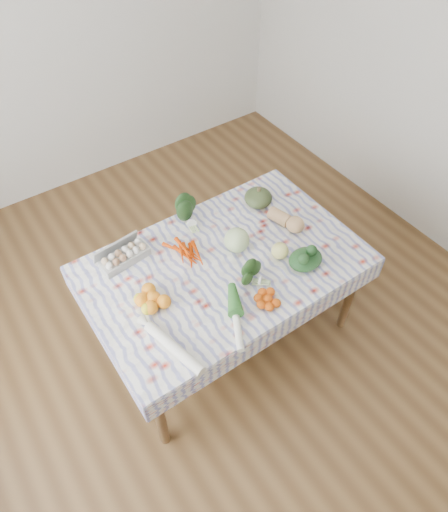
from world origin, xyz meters
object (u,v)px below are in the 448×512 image
Objects in this scene: butternut_squash at (287,219)px; dining_table at (224,271)px; cabbage at (237,240)px; egg_carton at (125,257)px; kabocha_squash at (258,198)px; grapefruit at (280,251)px.

dining_table is at bearing 168.74° from butternut_squash.
cabbage reaches higher than dining_table.
dining_table is at bearing -42.21° from egg_carton.
grapefruit is at bearing -111.76° from kabocha_squash.
grapefruit is at bearing -48.49° from cabbage.
butternut_squash is (0.51, 0.03, 0.14)m from dining_table.
cabbage is 0.27m from grapefruit.
kabocha_squash reaches higher than egg_carton.
egg_carton is 1.63× the size of kabocha_squash.
egg_carton is at bearing 147.83° from grapefruit.
egg_carton is 0.93m from grapefruit.
butternut_squash is at bearing 41.64° from grapefruit.
kabocha_squash reaches higher than grapefruit.
egg_carton is 2.90× the size of grapefruit.
kabocha_squash reaches higher than butternut_squash.
kabocha_squash is (0.48, 0.30, 0.14)m from dining_table.
grapefruit is (0.79, -0.50, 0.01)m from egg_carton.
kabocha_squash is 0.75× the size of butternut_squash.
butternut_squash is (0.03, -0.27, -0.00)m from kabocha_squash.
butternut_squash is at bearing -24.27° from egg_carton.
dining_table is 0.21m from cabbage.
dining_table is 8.58× the size of kabocha_squash.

